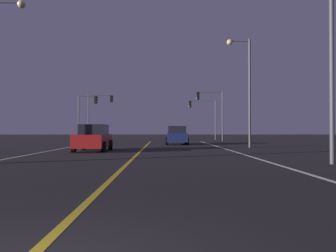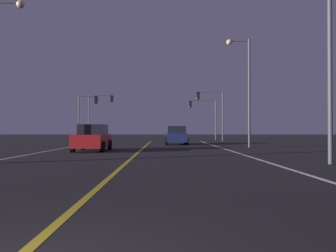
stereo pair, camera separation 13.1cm
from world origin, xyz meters
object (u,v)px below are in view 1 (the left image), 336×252
Objects in this scene: traffic_light_near_right at (210,105)px; street_lamp_right_near at (317,45)px; street_lamp_right_far at (245,79)px; traffic_light_far_left at (100,107)px; car_oncoming at (93,138)px; car_ahead_far at (177,136)px; traffic_light_near_left at (88,108)px; traffic_light_far_right at (202,110)px.

street_lamp_right_near is at bearing 91.04° from traffic_light_near_right.
traffic_light_far_left is at bearing -53.77° from street_lamp_right_far.
car_oncoming is at bearing 61.99° from traffic_light_near_right.
traffic_light_near_left is (-10.11, 8.99, 3.13)m from car_ahead_far.
street_lamp_right_far reaches higher than traffic_light_near_right.
traffic_light_near_left reaches higher than traffic_light_far_right.
traffic_light_far_right is at bearing -88.57° from street_lamp_right_near.
car_oncoming is at bearing 22.21° from street_lamp_right_far.
traffic_light_near_right reaches higher than traffic_light_far_right.
traffic_light_near_left is at bearing -61.60° from street_lamp_right_near.
car_ahead_far is at bearing 149.99° from car_oncoming.
traffic_light_near_left is 1.01× the size of traffic_light_far_right.
car_ahead_far is 0.73× the size of traffic_light_near_right.
traffic_light_near_right reaches higher than car_ahead_far.
traffic_light_near_right is (4.33, 8.99, 3.52)m from car_ahead_far.
car_oncoming is 0.52× the size of street_lamp_right_far.
traffic_light_far_right reaches higher than car_oncoming.
traffic_light_near_left reaches higher than car_oncoming.
street_lamp_right_near is 13.14m from street_lamp_right_far.
street_lamp_right_near is at bearing 89.21° from street_lamp_right_far.
street_lamp_right_near is (14.94, -27.63, 0.74)m from traffic_light_near_left.
traffic_light_near_right is at bearing 93.40° from traffic_light_far_right.
street_lamp_right_far reaches higher than street_lamp_right_near.
traffic_light_near_right is at bearing -88.96° from street_lamp_right_near.
street_lamp_right_near is (0.50, -27.63, 0.35)m from traffic_light_near_right.
traffic_light_near_left is 0.90× the size of traffic_light_far_left.
traffic_light_near_left is at bearing 21.29° from traffic_light_far_right.
car_oncoming is 19.65m from traffic_light_near_left.
traffic_light_far_right is 0.73× the size of street_lamp_right_near.
street_lamp_right_far is (5.01, -5.52, 4.42)m from car_ahead_far.
street_lamp_right_far is (0.18, 13.12, 0.55)m from street_lamp_right_near.
traffic_light_far_right is at bearing 158.27° from car_oncoming.
street_lamp_right_far reaches higher than car_ahead_far.
car_ahead_far is 0.72× the size of traffic_light_far_left.
street_lamp_right_near is (0.83, -33.13, 0.72)m from traffic_light_far_right.
traffic_light_near_left is 31.42m from street_lamp_right_near.
street_lamp_right_near reaches higher than car_ahead_far.
traffic_light_near_left is 0.74× the size of street_lamp_right_near.
street_lamp_right_near is 0.87× the size of street_lamp_right_far.
traffic_light_far_right is at bearing 21.29° from traffic_light_near_left.
traffic_light_far_left is at bearing -0.00° from traffic_light_far_right.
traffic_light_far_right is 0.64× the size of street_lamp_right_far.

